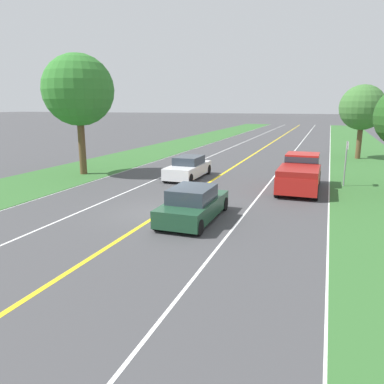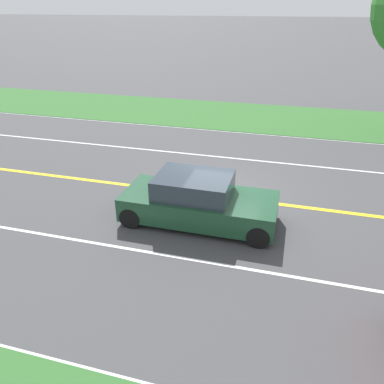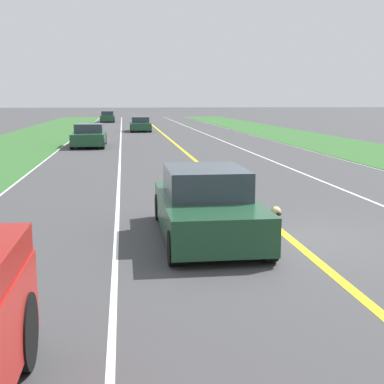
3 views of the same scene
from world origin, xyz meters
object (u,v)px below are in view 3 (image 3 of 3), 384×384
(ego_car, at_px, (206,206))
(car_trailing_mid, at_px, (140,124))
(dog, at_px, (270,216))
(car_trailing_far, at_px, (108,117))
(car_trailing_near, at_px, (89,136))

(ego_car, xyz_separation_m, car_trailing_mid, (0.09, -38.21, -0.04))
(dog, height_order, car_trailing_mid, car_trailing_mid)
(ego_car, bearing_deg, dog, 168.41)
(ego_car, distance_m, car_trailing_mid, 38.21)
(dog, distance_m, car_trailing_far, 59.91)
(ego_car, relative_size, car_trailing_far, 0.94)
(ego_car, height_order, car_trailing_far, ego_car)
(dog, distance_m, car_trailing_mid, 38.50)
(car_trailing_near, xyz_separation_m, car_trailing_mid, (-3.60, -15.86, -0.03))
(car_trailing_far, bearing_deg, dog, 94.65)
(dog, relative_size, car_trailing_near, 0.23)
(car_trailing_far, bearing_deg, ego_car, 93.46)
(car_trailing_far, bearing_deg, car_trailing_near, 89.85)
(ego_car, height_order, dog, ego_car)
(ego_car, relative_size, car_trailing_near, 0.95)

